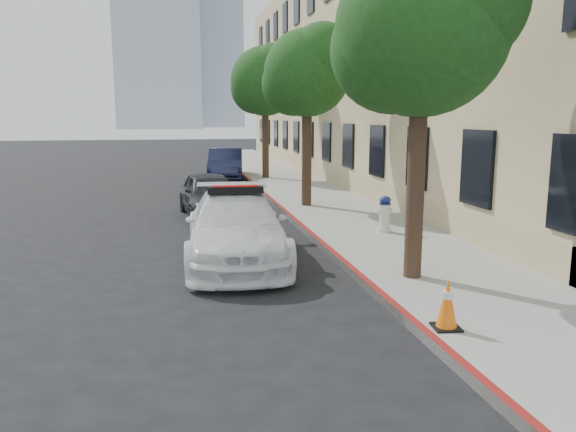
# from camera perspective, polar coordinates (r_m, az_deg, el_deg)

# --- Properties ---
(ground) EXTENTS (120.00, 120.00, 0.00)m
(ground) POSITION_cam_1_polar(r_m,az_deg,el_deg) (11.18, -5.63, -4.84)
(ground) COLOR black
(ground) RESTS_ON ground
(sidewalk) EXTENTS (3.20, 50.00, 0.15)m
(sidewalk) POSITION_cam_1_polar(r_m,az_deg,el_deg) (21.45, 1.26, 2.64)
(sidewalk) COLOR gray
(sidewalk) RESTS_ON ground
(curb_strip) EXTENTS (0.12, 50.00, 0.15)m
(curb_strip) POSITION_cam_1_polar(r_m,az_deg,el_deg) (21.17, -2.81, 2.53)
(curb_strip) COLOR maroon
(curb_strip) RESTS_ON ground
(building) EXTENTS (8.00, 36.00, 10.00)m
(building) POSITION_cam_1_polar(r_m,az_deg,el_deg) (27.79, 10.66, 14.37)
(building) COLOR tan
(building) RESTS_ON ground
(tower_right) EXTENTS (14.00, 14.00, 44.00)m
(tower_right) POSITION_cam_1_polar(r_m,az_deg,el_deg) (147.34, -7.69, 17.54)
(tower_right) COLOR #9EA8B7
(tower_right) RESTS_ON ground
(tree_near) EXTENTS (2.92, 2.82, 5.62)m
(tree_near) POSITION_cam_1_polar(r_m,az_deg,el_deg) (9.70, 13.66, 18.12)
(tree_near) COLOR black
(tree_near) RESTS_ON sidewalk
(tree_mid) EXTENTS (2.77, 2.64, 5.43)m
(tree_mid) POSITION_cam_1_polar(r_m,az_deg,el_deg) (17.25, 2.07, 14.40)
(tree_mid) COLOR black
(tree_mid) RESTS_ON sidewalk
(tree_far) EXTENTS (3.10, 3.00, 5.81)m
(tree_far) POSITION_cam_1_polar(r_m,az_deg,el_deg) (25.10, -2.28, 13.59)
(tree_far) COLOR black
(tree_far) RESTS_ON sidewalk
(police_car) EXTENTS (2.23, 4.87, 1.53)m
(police_car) POSITION_cam_1_polar(r_m,az_deg,el_deg) (11.26, -5.31, -1.10)
(police_car) COLOR white
(police_car) RESTS_ON ground
(parked_car_mid) EXTENTS (1.87, 3.91, 1.29)m
(parked_car_mid) POSITION_cam_1_polar(r_m,az_deg,el_deg) (16.35, -7.94, 2.19)
(parked_car_mid) COLOR black
(parked_car_mid) RESTS_ON ground
(parked_car_far) EXTENTS (1.97, 4.43, 1.41)m
(parked_car_far) POSITION_cam_1_polar(r_m,az_deg,el_deg) (25.82, -6.34, 5.27)
(parked_car_far) COLOR #161A38
(parked_car_far) RESTS_ON ground
(fire_hydrant) EXTENTS (0.36, 0.33, 0.86)m
(fire_hydrant) POSITION_cam_1_polar(r_m,az_deg,el_deg) (13.53, 9.80, 0.17)
(fire_hydrant) COLOR silver
(fire_hydrant) RESTS_ON sidewalk
(traffic_cone) EXTENTS (0.39, 0.39, 0.67)m
(traffic_cone) POSITION_cam_1_polar(r_m,az_deg,el_deg) (7.64, 15.88, -8.61)
(traffic_cone) COLOR black
(traffic_cone) RESTS_ON sidewalk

